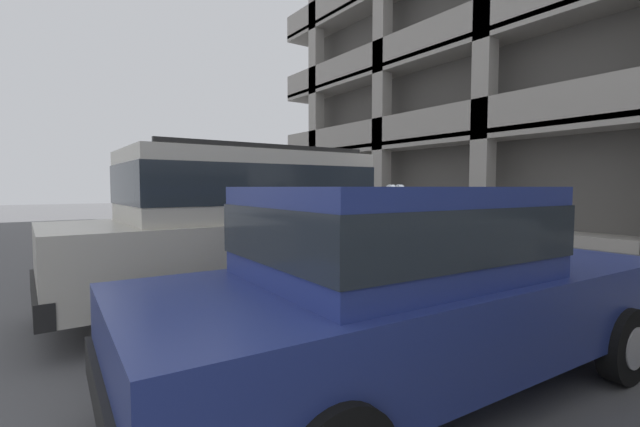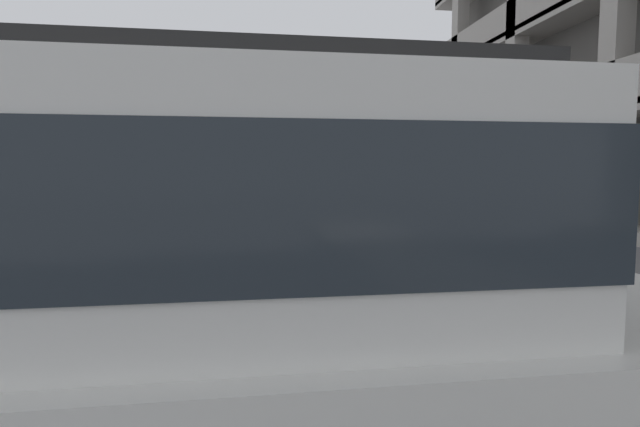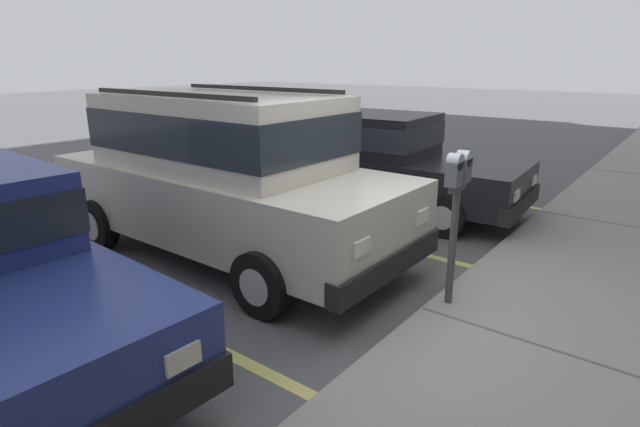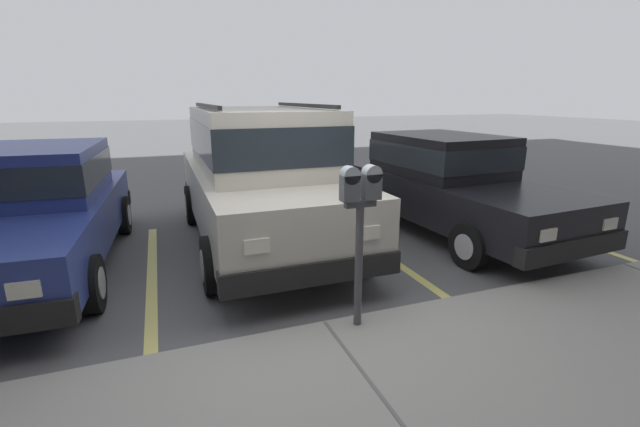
# 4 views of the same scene
# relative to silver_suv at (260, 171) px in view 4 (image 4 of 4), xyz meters

# --- Properties ---
(ground_plane) EXTENTS (80.00, 80.00, 0.10)m
(ground_plane) POSITION_rel_silver_suv_xyz_m (0.05, 2.52, -1.14)
(ground_plane) COLOR #565659
(sidewalk) EXTENTS (40.00, 2.20, 0.12)m
(sidewalk) POSITION_rel_silver_suv_xyz_m (0.05, 3.82, -1.03)
(sidewalk) COLOR gray
(sidewalk) RESTS_ON ground_plane
(parking_stall_lines) EXTENTS (12.26, 4.80, 0.01)m
(parking_stall_lines) POSITION_rel_silver_suv_xyz_m (1.56, 1.12, -1.08)
(parking_stall_lines) COLOR #DBD16B
(parking_stall_lines) RESTS_ON ground_plane
(silver_suv) EXTENTS (2.03, 4.79, 2.03)m
(silver_suv) POSITION_rel_silver_suv_xyz_m (0.00, 0.00, 0.00)
(silver_suv) COLOR beige
(silver_suv) RESTS_ON ground_plane
(red_sedan) EXTENTS (2.03, 4.58, 1.54)m
(red_sedan) POSITION_rel_silver_suv_xyz_m (-2.98, 0.38, -0.27)
(red_sedan) COLOR black
(red_sedan) RESTS_ON ground_plane
(dark_hatchback) EXTENTS (1.98, 4.55, 1.54)m
(dark_hatchback) POSITION_rel_silver_suv_xyz_m (2.86, -0.01, -0.27)
(dark_hatchback) COLOR navy
(dark_hatchback) RESTS_ON ground_plane
(parking_meter_near) EXTENTS (0.35, 0.12, 1.46)m
(parking_meter_near) POSITION_rel_silver_suv_xyz_m (-0.22, 2.87, 0.12)
(parking_meter_near) COLOR #47474C
(parking_meter_near) RESTS_ON sidewalk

